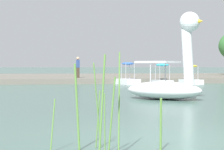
{
  "coord_description": "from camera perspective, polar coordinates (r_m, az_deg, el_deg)",
  "views": [
    {
      "loc": [
        -2.25,
        -7.77,
        1.37
      ],
      "look_at": [
        1.26,
        16.31,
        0.84
      ],
      "focal_mm": 69.37,
      "sensor_mm": 36.0,
      "label": 1
    }
  ],
  "objects": [
    {
      "name": "pedal_boat_yellow",
      "position": [
        32.16,
        10.37,
        -0.49
      ],
      "size": [
        1.47,
        1.96,
        1.43
      ],
      "color": "white",
      "rests_on": "ground_plane"
    },
    {
      "name": "swan_boat",
      "position": [
        17.65,
        7.41,
        -0.63
      ],
      "size": [
        3.62,
        3.56,
        3.48
      ],
      "color": "white",
      "rests_on": "ground_plane"
    },
    {
      "name": "shore_bank_far",
      "position": [
        42.67,
        -5.27,
        -0.34
      ],
      "size": [
        118.24,
        21.34,
        0.39
      ],
      "primitive_type": "cube",
      "color": "#6B665B",
      "rests_on": "ground_plane"
    },
    {
      "name": "ground_plane",
      "position": [
        8.2,
        7.81,
        -8.39
      ],
      "size": [
        685.6,
        685.6,
        0.0
      ],
      "primitive_type": "plane",
      "color": "#47665B"
    },
    {
      "name": "pedal_boat_blue",
      "position": [
        31.53,
        2.09,
        -0.51
      ],
      "size": [
        1.61,
        2.31,
        1.62
      ],
      "color": "white",
      "rests_on": "ground_plane"
    },
    {
      "name": "pedal_boat_cyan",
      "position": [
        31.62,
        6.66,
        -0.36
      ],
      "size": [
        1.22,
        1.96,
        1.52
      ],
      "color": "white",
      "rests_on": "ground_plane"
    },
    {
      "name": "person_on_path",
      "position": [
        34.53,
        -4.51,
        1.14
      ],
      "size": [
        0.29,
        0.29,
        1.68
      ],
      "color": "#47382D",
      "rests_on": "shore_bank_far"
    },
    {
      "name": "reed_clump_foreground",
      "position": [
        6.75,
        -0.94,
        -4.99
      ],
      "size": [
        1.79,
        1.05,
        1.58
      ],
      "color": "#669942",
      "rests_on": "ground_plane"
    }
  ]
}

